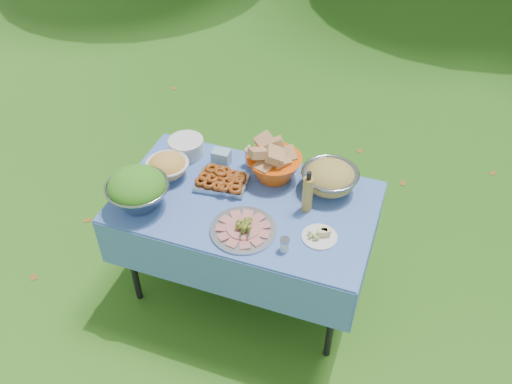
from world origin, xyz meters
TOP-DOWN VIEW (x-y plane):
  - ground at (0.00, 0.00)m, footprint 80.00×80.00m
  - picnic_table at (0.00, 0.00)m, footprint 1.46×0.86m
  - salad_bowl at (-0.55, -0.23)m, footprint 0.39×0.39m
  - pasta_bowl_white at (-0.51, 0.06)m, footprint 0.32×0.32m
  - plate_stack at (-0.50, 0.28)m, footprint 0.25×0.25m
  - wipes_box at (-0.25, 0.26)m, footprint 0.11×0.08m
  - sanitizer_bottle at (-0.09, 0.31)m, footprint 0.05×0.05m
  - bread_bowl at (0.09, 0.26)m, footprint 0.35×0.35m
  - pasta_bowl_steel at (0.42, 0.26)m, footprint 0.35×0.35m
  - fried_tray at (-0.17, 0.08)m, footprint 0.31×0.24m
  - charcuterie_platter at (0.07, -0.23)m, footprint 0.47×0.47m
  - oil_bottle at (0.35, 0.05)m, footprint 0.07×0.07m
  - cheese_plate at (0.47, -0.14)m, footprint 0.23×0.23m
  - shaker at (0.32, -0.28)m, footprint 0.06×0.06m

SIDE VIEW (x-z plane):
  - ground at x=0.00m, z-range 0.00..0.00m
  - picnic_table at x=0.00m, z-range 0.00..0.76m
  - cheese_plate at x=0.47m, z-range 0.76..0.81m
  - fried_tray at x=-0.17m, z-range 0.76..0.83m
  - shaker at x=0.32m, z-range 0.76..0.84m
  - charcuterie_platter at x=0.07m, z-range 0.76..0.84m
  - wipes_box at x=-0.25m, z-range 0.76..0.86m
  - plate_stack at x=-0.50m, z-range 0.76..0.87m
  - pasta_bowl_white at x=-0.51m, z-range 0.76..0.90m
  - sanitizer_bottle at x=-0.09m, z-range 0.76..0.90m
  - pasta_bowl_steel at x=0.42m, z-range 0.76..0.93m
  - bread_bowl at x=0.09m, z-range 0.76..0.98m
  - salad_bowl at x=-0.55m, z-range 0.76..0.99m
  - oil_bottle at x=0.35m, z-range 0.76..1.03m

